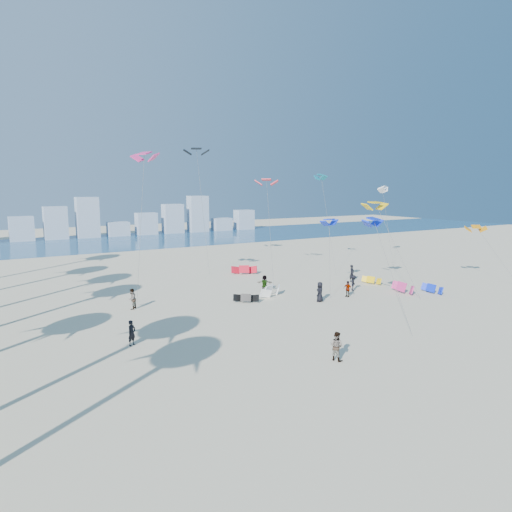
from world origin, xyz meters
TOP-DOWN VIEW (x-y plane):
  - ground at (0.00, 0.00)m, footprint 220.00×220.00m
  - ocean at (0.00, 72.00)m, footprint 220.00×220.00m
  - kitesurfer_near at (-9.46, 11.25)m, footprint 0.76×0.69m
  - kitesurfer_mid at (0.56, 2.22)m, footprint 0.93×1.05m
  - kitesurfers_far at (7.59, 17.92)m, footprint 25.44×7.25m
  - grounded_kites at (12.50, 18.56)m, footprint 19.54×20.87m
  - flying_kites at (12.87, 23.51)m, footprint 37.66×34.41m
  - distant_skyline at (-1.19, 82.00)m, footprint 85.00×3.00m

SIDE VIEW (x-z plane):
  - ground at x=0.00m, z-range 0.00..0.00m
  - ocean at x=0.00m, z-range 0.01..0.01m
  - grounded_kites at x=12.50m, z-range -0.04..0.96m
  - kitesurfer_near at x=-9.46m, z-range 0.00..1.73m
  - kitesurfers_far at x=7.59m, z-range -0.08..1.82m
  - kitesurfer_mid at x=0.56m, z-range 0.00..1.81m
  - distant_skyline at x=-1.19m, z-range -1.11..7.29m
  - flying_kites at x=12.87m, z-range 3.09..18.95m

